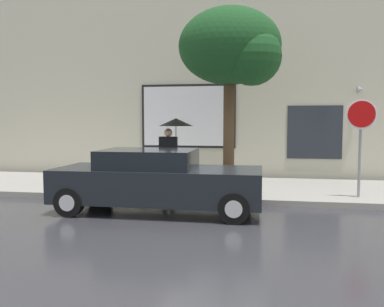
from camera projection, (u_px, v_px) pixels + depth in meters
name	position (u px, v px, depth m)	size (l,w,h in m)	color
ground_plane	(211.00, 213.00, 9.01)	(60.00, 60.00, 0.00)	#333338
sidewalk	(224.00, 188.00, 11.95)	(20.00, 4.00, 0.15)	gray
building_facade	(231.00, 81.00, 14.14)	(20.00, 0.67, 7.00)	beige
parked_car	(157.00, 181.00, 9.18)	(4.66, 1.91, 1.42)	black
fire_hydrant	(77.00, 178.00, 11.21)	(0.30, 0.44, 0.72)	white
pedestrian_with_umbrella	(173.00, 133.00, 11.47)	(0.99, 0.99, 2.00)	black
street_tree	(234.00, 50.00, 10.61)	(2.73, 2.32, 4.94)	#4C3823
stop_sign	(361.00, 128.00, 10.01)	(0.76, 0.10, 2.47)	gray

